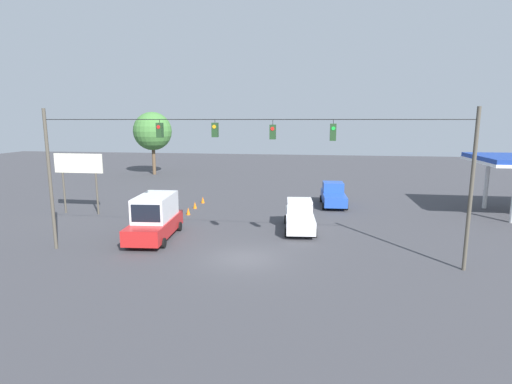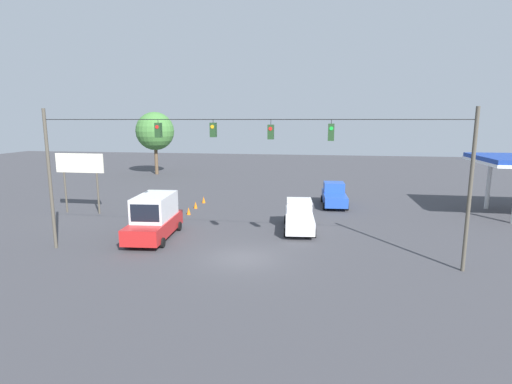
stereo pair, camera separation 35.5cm
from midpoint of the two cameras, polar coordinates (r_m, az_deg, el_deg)
The scene contains 13 objects.
ground_plane at distance 23.39m, azimuth -1.49°, elevation -9.44°, with size 140.00×140.00×0.00m, color #3D3D42.
overhead_signal_span at distance 22.12m, azimuth -1.47°, elevation 3.93°, with size 23.98×0.38×8.55m.
pickup_truck_white_crossing_near at distance 29.17m, azimuth 6.53°, elevation -3.49°, with size 2.53×5.65×2.12m.
box_truck_red_parked_shoulder at distance 27.74m, azimuth -13.94°, elevation -3.48°, with size 2.92×6.24×2.92m.
pickup_truck_blue_oncoming_far at distance 37.79m, azimuth 11.36°, elevation -0.46°, with size 2.45×5.41×2.12m.
traffic_cone_nearest at distance 29.34m, azimuth -12.91°, elevation -4.95°, with size 0.34×0.34×0.62m, color orange.
traffic_cone_second at distance 31.67m, azimuth -10.83°, elevation -3.75°, with size 0.34×0.34×0.62m, color orange.
traffic_cone_third at distance 34.10m, azimuth -9.32°, elevation -2.70°, with size 0.34×0.34×0.62m, color orange.
traffic_cone_fourth at distance 36.39m, azimuth -8.36°, elevation -1.85°, with size 0.34×0.34×0.62m, color orange.
traffic_cone_fifth at distance 38.67m, azimuth -7.23°, elevation -1.10°, with size 0.34×0.34×0.62m, color orange.
roadside_billboard at distance 36.71m, azimuth -23.61°, elevation 3.11°, with size 4.31×0.16×5.11m.
work_zone_sign at distance 28.24m, azimuth -15.00°, elevation -2.13°, with size 1.27×0.06×2.84m.
tree_horizon_left at distance 59.94m, azimuth -14.07°, elevation 8.41°, with size 5.46×5.46×9.00m.
Camera 2 is at (-4.34, 21.59, 7.89)m, focal length 28.00 mm.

